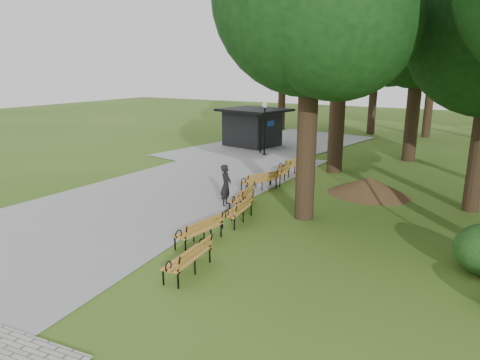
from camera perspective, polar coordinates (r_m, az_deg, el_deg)
The scene contains 15 objects.
ground at distance 16.51m, azimuth -1.60°, elevation -4.26°, with size 100.00×100.00×0.00m, color #365819.
path at distance 21.05m, azimuth -6.58°, elevation -0.12°, with size 12.00×38.00×0.06m, color gray.
person at distance 17.05m, azimuth -1.87°, elevation -0.71°, with size 0.61×0.40×1.68m, color black.
kiosk at distance 30.38m, azimuth 1.61°, elevation 6.96°, with size 4.22×3.67×2.64m, color black, non-canonical shape.
lamp_post at distance 26.94m, azimuth 3.28°, elevation 8.20°, with size 0.32×0.32×3.30m.
dirt_mound at distance 19.46m, azimuth 16.67°, elevation -0.77°, with size 2.98×2.98×0.78m, color #47301C.
bench_0 at distance 11.72m, azimuth -6.94°, elevation -10.18°, with size 1.90×0.64×0.88m, color #B37429, non-canonical shape.
bench_1 at distance 13.58m, azimuth -5.47°, elevation -6.58°, with size 1.90×0.64×0.88m, color #B37429, non-canonical shape.
bench_2 at distance 15.37m, azimuth -0.34°, elevation -3.97°, with size 1.90×0.64×0.88m, color #B37429, non-canonical shape.
bench_3 at distance 16.95m, azimuth 0.21°, elevation -2.19°, with size 1.90×0.64×0.88m, color #B37429, non-canonical shape.
bench_4 at distance 19.32m, azimuth 2.53°, elevation -0.11°, with size 1.90×0.64×0.88m, color #B37429, non-canonical shape.
bench_5 at distance 20.85m, azimuth 5.32°, elevation 0.93°, with size 1.90×0.64×0.88m, color #B37429, non-canonical shape.
bench_6 at distance 22.58m, azimuth 6.80°, elevation 1.95°, with size 1.90×0.64×0.88m, color #B37429, non-canonical shape.
lawn_tree_4 at distance 27.13m, azimuth 22.82°, elevation 18.26°, with size 6.94×6.94×11.11m.
tree_backdrop at distance 36.39m, azimuth 28.63°, elevation 17.39°, with size 35.70×10.15×16.40m, color black, non-canonical shape.
Camera 1 is at (8.25, -13.28, 5.32)m, focal length 32.32 mm.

